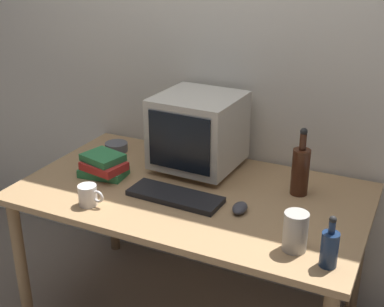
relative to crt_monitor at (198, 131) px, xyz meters
name	(u,v)px	position (x,y,z in m)	size (l,w,h in m)	color
back_wall	(236,55)	(0.08, 0.27, 0.32)	(4.00, 0.08, 2.50)	silver
desk	(192,206)	(0.08, -0.23, -0.27)	(1.55, 0.89, 0.73)	tan
crt_monitor	(198,131)	(0.00, 0.00, 0.00)	(0.40, 0.40, 0.37)	beige
keyboard	(175,196)	(0.05, -0.34, -0.18)	(0.42, 0.15, 0.02)	black
computer_mouse	(240,208)	(0.34, -0.33, -0.17)	(0.06, 0.10, 0.04)	#3F3F47
bottle_tall	(300,170)	(0.52, -0.06, -0.08)	(0.08, 0.08, 0.31)	#472314
bottle_short	(330,248)	(0.75, -0.55, -0.12)	(0.06, 0.06, 0.20)	navy
book_stack	(104,166)	(-0.37, -0.28, -0.14)	(0.24, 0.19, 0.11)	#33894C
mug	(88,195)	(-0.26, -0.55, -0.15)	(0.12, 0.08, 0.09)	white
cd_spindle	(116,147)	(-0.49, 0.01, -0.17)	(0.12, 0.12, 0.04)	#595B66
metal_canister	(295,231)	(0.62, -0.50, -0.12)	(0.09, 0.09, 0.15)	#B7B2A8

